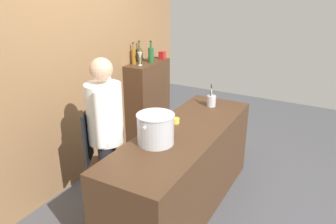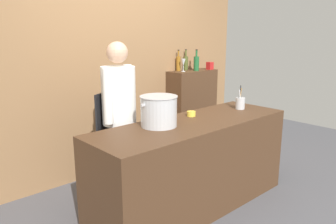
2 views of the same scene
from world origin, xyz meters
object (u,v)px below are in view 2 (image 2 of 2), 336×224
Objects in this scene: chef at (119,112)px; utensil_crock at (240,103)px; butter_jar at (191,114)px; wine_bottle_olive at (186,63)px; stockpot_large at (159,111)px; wine_glass_short at (183,63)px; spice_tin_red at (210,66)px; wine_bottle_green at (196,63)px; wine_bottle_amber at (178,63)px.

chef is 1.37m from utensil_crock.
wine_bottle_olive reaches higher than butter_jar.
wine_glass_short reaches higher than stockpot_large.
chef is 15.20× the size of spice_tin_red.
utensil_crock is 1.26m from wine_bottle_green.
wine_bottle_olive is 0.37m from spice_tin_red.
chef is at bearing -162.65° from wine_bottle_green.
wine_bottle_amber is at bearing 146.57° from wine_bottle_green.
wine_bottle_green reaches higher than utensil_crock.
stockpot_large is (0.10, -0.50, 0.08)m from chef.
utensil_crock is at bearing -101.29° from wine_bottle_amber.
wine_glass_short is (-0.17, -0.12, 0.02)m from wine_bottle_olive.
wine_bottle_green is at bearing -6.91° from wine_glass_short.
wine_bottle_amber is (-0.16, -0.01, 0.00)m from wine_bottle_olive.
wine_bottle_olive is (1.06, 1.13, 0.39)m from butter_jar.
wine_bottle_amber is (1.39, 1.18, 0.28)m from stockpot_large.
wine_glass_short is (0.24, 1.15, 0.36)m from utensil_crock.
wine_bottle_olive reaches higher than stockpot_large.
stockpot_large is at bearing 72.21° from chef.
stockpot_large is 2.25× the size of wine_glass_short.
wine_bottle_olive is at bearing 2.33° from wine_bottle_amber.
stockpot_large is 1.97m from wine_bottle_olive.
wine_bottle_green is at bearing 168.08° from chef.
wine_bottle_amber is at bearing 159.23° from spice_tin_red.
wine_bottle_olive is 0.16m from wine_bottle_amber.
utensil_crock is 1.23m from wine_glass_short.
utensil_crock is 1.38m from wine_bottle_olive.
utensil_crock is at bearing -12.22° from butter_jar.
wine_bottle_amber is at bearing 51.26° from butter_jar.
wine_bottle_green is (0.47, 1.12, 0.35)m from utensil_crock.
wine_bottle_amber is (0.25, 1.26, 0.35)m from utensil_crock.
wine_bottle_green is 0.24m from wine_glass_short.
utensil_crock is 2.45× the size of spice_tin_red.
chef is at bearing 154.84° from utensil_crock.
stockpot_large is 1.76m from wine_glass_short.
wine_bottle_olive and wine_bottle_amber have the same top height.
chef is 1.68m from wine_bottle_amber.
utensil_crock is at bearing -112.85° from wine_bottle_green.
butter_jar is 0.49× the size of wine_glass_short.
chef is 18.61× the size of butter_jar.
spice_tin_red is at bearing 56.11° from utensil_crock.
chef is 2.06m from spice_tin_red.
chef is at bearing -159.11° from wine_glass_short.
butter_jar is (0.49, 0.06, -0.12)m from stockpot_large.
utensil_crock is 0.90× the size of wine_bottle_amber.
wine_bottle_olive reaches higher than utensil_crock.
wine_bottle_green is (0.06, -0.15, 0.00)m from wine_bottle_olive.
wine_bottle_amber is at bearing 78.71° from utensil_crock.
chef reaches higher than wine_glass_short.
wine_bottle_amber is (0.90, 1.12, 0.39)m from butter_jar.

